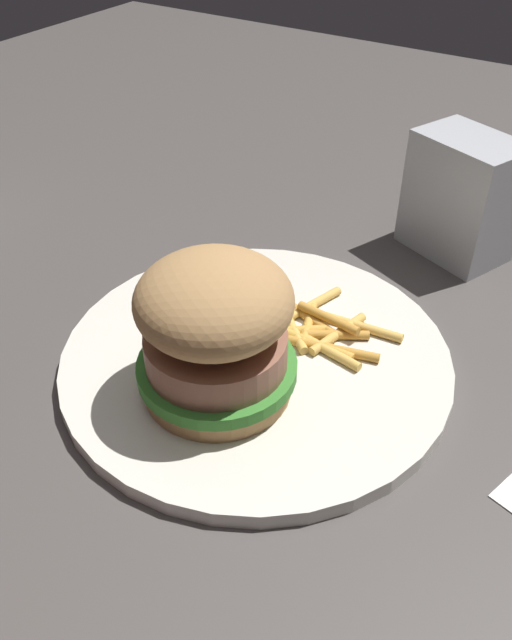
{
  "coord_description": "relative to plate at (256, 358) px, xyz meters",
  "views": [
    {
      "loc": [
        0.32,
        0.23,
        0.33
      ],
      "look_at": [
        0.01,
        0.03,
        0.04
      ],
      "focal_mm": 37.33,
      "sensor_mm": 36.0,
      "label": 1
    }
  ],
  "objects": [
    {
      "name": "plate",
      "position": [
        0.0,
        0.0,
        0.0
      ],
      "size": [
        0.29,
        0.29,
        0.01
      ],
      "primitive_type": "cylinder",
      "color": "silver",
      "rests_on": "ground_plane"
    },
    {
      "name": "napkin_dispenser",
      "position": [
        -0.23,
        0.07,
        0.05
      ],
      "size": [
        0.09,
        0.11,
        0.11
      ],
      "primitive_type": "cube",
      "rotation": [
        0.0,
        0.0,
        4.33
      ],
      "color": "#B7BABF",
      "rests_on": "ground_plane"
    },
    {
      "name": "sandwich",
      "position": [
        0.05,
        -0.0,
        0.06
      ],
      "size": [
        0.11,
        0.11,
        0.1
      ],
      "color": "tan",
      "rests_on": "plate"
    },
    {
      "name": "fries_pile",
      "position": [
        -0.04,
        0.03,
        0.01
      ],
      "size": [
        0.08,
        0.1,
        0.01
      ],
      "color": "#E5B251",
      "rests_on": "plate"
    },
    {
      "name": "ground_plane",
      "position": [
        -0.01,
        -0.03,
        -0.01
      ],
      "size": [
        1.6,
        1.6,
        0.0
      ],
      "primitive_type": "plane",
      "color": "#47423F"
    }
  ]
}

